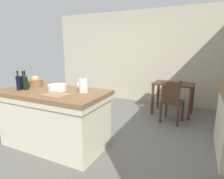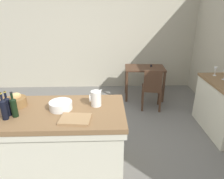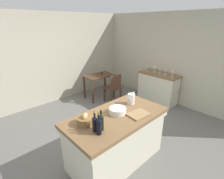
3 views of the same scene
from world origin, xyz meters
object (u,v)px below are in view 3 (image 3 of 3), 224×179
island_table (116,137)px  bread_basket (85,120)px  wash_bowl (118,111)px  wine_glass_far_left (172,72)px  wine_glass_middle (160,70)px  wooden_chair (113,88)px  wine_bottle_amber (95,124)px  wine_bottle_dark (101,122)px  writing_desk (99,79)px  wine_glass_right (155,68)px  side_cabinet (158,88)px  wine_bottle_green (99,126)px  cutting_board (138,114)px  wine_glass_far_right (148,67)px  pitcher (131,99)px  wine_glass_left (166,71)px

island_table → bread_basket: bearing=165.2°
wash_bowl → wine_glass_far_left: 2.55m
bread_basket → wine_glass_middle: size_ratio=1.54×
island_table → wooden_chair: (1.58, 1.72, 0.00)m
wine_bottle_amber → wine_glass_far_left: size_ratio=1.61×
wine_bottle_dark → wooden_chair: bearing=42.6°
writing_desk → bread_basket: (-2.04, -2.19, 0.34)m
wine_glass_far_left → wine_glass_right: 0.62m
writing_desk → side_cabinet: bearing=-53.4°
island_table → side_cabinet: island_table is taller
wooden_chair → island_table: bearing=-132.6°
island_table → wine_bottle_green: bearing=-160.0°
writing_desk → wine_bottle_green: size_ratio=2.91×
cutting_board → bread_basket: bearing=154.6°
writing_desk → bread_basket: 3.01m
writing_desk → wine_glass_far_right: size_ratio=5.92×
writing_desk → wine_bottle_amber: bearing=-130.1°
pitcher → island_table: bearing=-166.7°
wine_bottle_dark → wine_glass_far_left: wine_bottle_dark is taller
pitcher → wine_glass_far_left: bearing=8.5°
wine_bottle_green → wine_glass_left: size_ratio=1.95×
bread_basket → wine_bottle_green: 0.33m
island_table → writing_desk: bearing=56.7°
writing_desk → wine_glass_left: (1.09, -1.67, 0.38)m
wash_bowl → bread_basket: size_ratio=1.18×
wooden_chair → cutting_board: (-1.31, -1.96, 0.43)m
wine_glass_far_left → wine_glass_far_right: 0.84m
island_table → wine_glass_far_left: (2.58, 0.43, 0.54)m
pitcher → wine_glass_middle: pitcher is taller
wine_glass_far_left → wine_glass_far_right: bearing=88.4°
writing_desk → wooden_chair: 0.62m
wine_glass_far_left → wooden_chair: bearing=127.6°
bread_basket → wine_glass_far_right: bread_basket is taller
cutting_board → wine_bottle_dark: wine_bottle_dark is taller
island_table → pitcher: size_ratio=7.09×
wine_bottle_green → wine_glass_middle: wine_bottle_green is taller
wine_bottle_dark → wine_bottle_green: size_ratio=0.95×
bread_basket → wine_bottle_dark: (0.08, -0.27, 0.06)m
wooden_chair → wine_glass_left: size_ratio=5.49×
writing_desk → wine_glass_right: wine_glass_right is taller
island_table → wine_glass_right: size_ratio=9.43×
bread_basket → island_table: bearing=-14.8°
wine_glass_far_left → wine_glass_middle: wine_glass_far_left is taller
writing_desk → wash_bowl: size_ratio=3.34×
wooden_chair → wine_glass_middle: bearing=-39.6°
wash_bowl → wine_bottle_dark: 0.52m
side_cabinet → wine_bottle_green: bearing=-161.7°
island_table → wash_bowl: wash_bowl is taller
cutting_board → wine_glass_far_right: wine_glass_far_right is taller
writing_desk → wine_glass_far_right: wine_glass_far_right is taller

